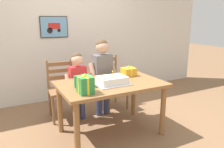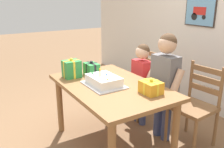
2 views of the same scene
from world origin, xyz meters
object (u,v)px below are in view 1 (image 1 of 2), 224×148
Objects in this scene: birthday_cake at (112,81)px; gift_box_red_large at (85,85)px; gift_box_corner_small at (83,81)px; chair_left at (62,89)px; chair_right at (111,82)px; child_older at (103,70)px; dining_table at (111,90)px; child_younger at (78,80)px; gift_box_beside_cake at (129,72)px.

gift_box_red_large is (-0.43, -0.17, 0.05)m from birthday_cake.
chair_left reaches higher than gift_box_corner_small.
child_older is at bearing -140.73° from chair_right.
dining_table is 1.10× the size of child_older.
child_younger is at bearing -162.12° from chair_right.
chair_right is (0.04, 0.63, -0.33)m from gift_box_beside_cake.
chair_left is at bearing 130.76° from child_younger.
gift_box_beside_cake reaches higher than dining_table.
gift_box_red_large reaches higher than gift_box_beside_cake.
gift_box_red_large is 0.25× the size of chair_right.
birthday_cake is at bearing -7.99° from gift_box_corner_small.
chair_left is at bearing 92.85° from gift_box_corner_small.
gift_box_beside_cake is at bearing 27.61° from gift_box_red_large.
birthday_cake is at bearing -116.92° from chair_right.
child_younger reaches higher than chair_right.
gift_box_red_large is at bearing -129.63° from chair_right.
birthday_cake reaches higher than gift_box_corner_small.
birthday_cake is 0.35× the size of child_older.
child_younger is (-0.25, 0.61, 0.02)m from dining_table.
child_older reaches higher than child_younger.
child_older is at bearing -0.06° from child_younger.
gift_box_red_large is 1.06m from child_older.
child_younger reaches higher than gift_box_beside_cake.
chair_left is 0.35m from child_younger.
gift_box_red_large reaches higher than chair_right.
gift_box_red_large is at bearing -125.96° from child_older.
chair_left is 0.86× the size of child_younger.
chair_left is at bearing 117.86° from dining_table.
chair_right is (0.88, 0.00, 0.00)m from chair_left.
child_younger reaches higher than birthday_cake.
child_older is at bearing 54.04° from gift_box_red_large.
gift_box_corner_small reaches higher than gift_box_beside_cake.
birthday_cake is 2.24× the size of gift_box_corner_small.
chair_left is at bearing 89.32° from gift_box_red_large.
child_older reaches higher than birthday_cake.
child_older is at bearing 74.64° from birthday_cake.
birthday_cake is at bearing -146.93° from gift_box_beside_cake.
child_older is (0.19, 0.68, -0.02)m from birthday_cake.
chair_left reaches higher than gift_box_beside_cake.
child_younger reaches higher than gift_box_red_large.
gift_box_corner_small is 0.16× the size of child_older.
dining_table is 0.64m from child_older.
chair_left is at bearing 159.90° from child_older.
gift_box_corner_small is at bearing -131.89° from child_older.
gift_box_red_large is 0.23m from gift_box_corner_small.
dining_table is 0.95m from chair_right.
gift_box_red_large is at bearing -151.51° from dining_table.
gift_box_red_large is 1.17× the size of gift_box_corner_small.
birthday_cake is 0.51m from gift_box_beside_cake.
dining_table is 1.50× the size of chair_left.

